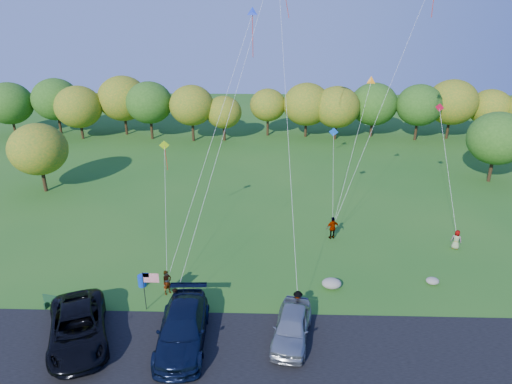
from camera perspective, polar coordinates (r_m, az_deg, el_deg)
ground at (r=29.90m, az=0.37°, el=-13.86°), size 140.00×140.00×0.00m
asphalt_lane at (r=26.78m, az=0.17°, el=-18.94°), size 44.00×6.00×0.06m
treeline at (r=61.57m, az=1.76°, el=10.53°), size 77.91×27.86×8.04m
minivan_dark at (r=28.39m, az=-21.39°, el=-15.53°), size 5.23×7.26×1.83m
minivan_navy at (r=26.82m, az=-9.17°, el=-16.50°), size 2.89×6.58×1.88m
minivan_silver at (r=26.89m, az=4.50°, el=-16.40°), size 2.82×5.16×1.66m
flyer_a at (r=30.90m, az=-11.05°, el=-11.02°), size 0.73×0.74×1.72m
flyer_b at (r=29.32m, az=-9.98°, el=-13.17°), size 0.98×0.93×1.59m
flyer_c at (r=28.84m, az=5.23°, el=-13.58°), size 1.16×1.09×1.57m
flyer_d at (r=37.30m, az=9.56°, el=-4.44°), size 1.20×0.77×1.90m
flyer_e at (r=38.67m, az=23.76°, el=-5.47°), size 0.90×0.77×1.56m
park_bench at (r=31.75m, az=-23.61°, el=-12.44°), size 1.80×0.64×1.00m
trash_barrel at (r=32.25m, az=-14.07°, el=-10.71°), size 0.54×0.54×0.81m
flag_assembly at (r=29.06m, az=-13.32°, el=-10.87°), size 1.00×0.65×2.70m
boulder_near at (r=31.61m, az=9.44°, el=-11.20°), size 1.31×1.03×0.66m
boulder_far at (r=33.83m, az=21.20°, el=-10.32°), size 0.88×0.74×0.46m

